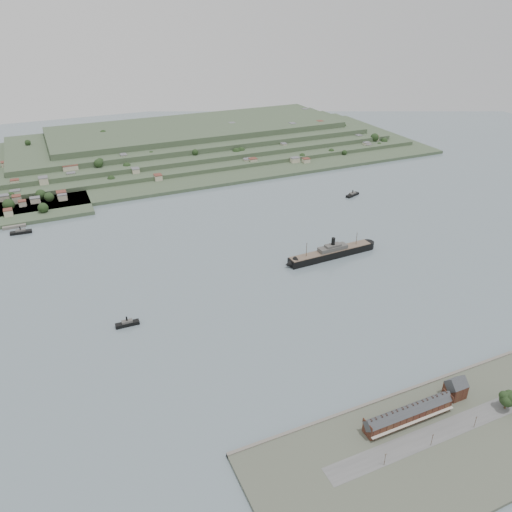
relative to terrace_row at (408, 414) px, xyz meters
name	(u,v)px	position (x,y,z in m)	size (l,w,h in m)	color
ground	(285,279)	(10.00, 168.02, -6.84)	(1400.00, 1400.00, 0.00)	slate
near_shore	(445,440)	(10.00, -18.73, -5.83)	(220.00, 80.00, 2.60)	#4C5142
terrace_row	(408,414)	(0.00, 0.00, 0.00)	(55.60, 9.80, 11.07)	#452118
gabled_building	(456,388)	(37.50, 4.02, 1.34)	(10.40, 10.18, 14.09)	#452118
far_peninsula	(181,145)	(37.91, 561.12, 5.04)	(760.00, 309.00, 30.00)	#33442D
steamship	(329,254)	(62.72, 185.79, -2.66)	(94.43, 14.52, 22.65)	black
tugboat	(127,323)	(-123.68, 155.77, -4.99)	(17.00, 4.96, 7.60)	black
ferry_west	(21,232)	(-189.16, 354.32, -5.03)	(20.45, 7.09, 7.53)	black
ferry_east	(352,195)	(169.49, 306.55, -5.08)	(20.20, 12.06, 7.33)	black
fig_tree	(508,399)	(57.02, -15.90, 2.51)	(10.79, 9.35, 12.04)	#463420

